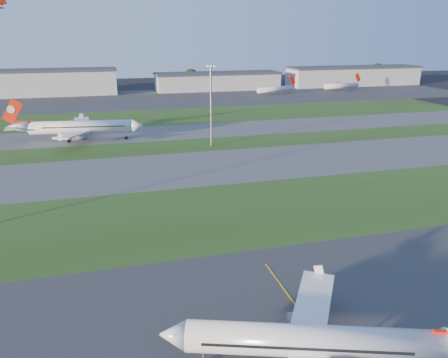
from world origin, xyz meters
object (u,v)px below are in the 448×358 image
object	(u,v)px
airliner_parked	(316,342)
mini_jet_far	(341,86)
airliner_taxiing	(80,127)
light_mast_centre	(211,100)
mini_jet_near	(276,89)

from	to	relation	value
airliner_parked	mini_jet_far	bearing A→B (deg)	78.89
airliner_taxiing	light_mast_centre	xyz separation A→B (m)	(41.46, -18.64, 10.17)
airliner_taxiing	mini_jet_far	size ratio (longest dim) A/B	1.48
airliner_parked	mini_jet_near	bearing A→B (deg)	88.49
airliner_taxiing	mini_jet_near	world-z (taller)	airliner_taxiing
mini_jet_far	mini_jet_near	bearing A→B (deg)	177.84
airliner_parked	light_mast_centre	world-z (taller)	light_mast_centre
airliner_parked	airliner_taxiing	xyz separation A→B (m)	(-28.44, 119.70, 0.94)
mini_jet_near	mini_jet_far	size ratio (longest dim) A/B	0.98
airliner_taxiing	light_mast_centre	distance (m)	46.58
airliner_taxiing	airliner_parked	bearing A→B (deg)	111.42
mini_jet_near	mini_jet_far	bearing A→B (deg)	-9.54
airliner_parked	mini_jet_far	world-z (taller)	airliner_parked
airliner_parked	mini_jet_far	size ratio (longest dim) A/B	1.14
light_mast_centre	mini_jet_far	bearing A→B (deg)	46.03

